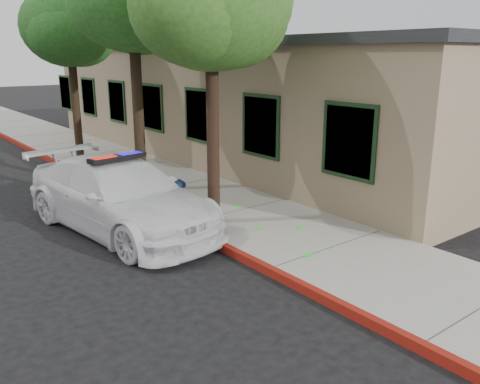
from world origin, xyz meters
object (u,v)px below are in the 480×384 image
object	(u,v)px
police_car	(120,195)
street_tree_near	(212,6)
clapboard_building	(247,99)
street_tree_far	(71,30)
fire_hydrant	(180,197)

from	to	relation	value
police_car	street_tree_near	xyz separation A→B (m)	(1.69, -1.20, 3.92)
police_car	clapboard_building	bearing A→B (deg)	25.58
police_car	street_tree_near	bearing A→B (deg)	-43.50
clapboard_building	street_tree_far	distance (m)	6.67
clapboard_building	street_tree_near	world-z (taller)	street_tree_near
clapboard_building	fire_hydrant	distance (m)	8.50
fire_hydrant	street_tree_far	xyz separation A→B (m)	(0.39, 7.25, 3.96)
clapboard_building	police_car	size ratio (longest dim) A/B	3.66
police_car	street_tree_far	bearing A→B (deg)	67.76
clapboard_building	street_tree_near	distance (m)	9.10
fire_hydrant	street_tree_near	distance (m)	4.24
police_car	fire_hydrant	xyz separation A→B (m)	(1.34, -0.31, -0.21)
fire_hydrant	street_tree_far	distance (m)	8.27
street_tree_near	street_tree_far	size ratio (longest dim) A/B	1.05
clapboard_building	street_tree_far	size ratio (longest dim) A/B	3.57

